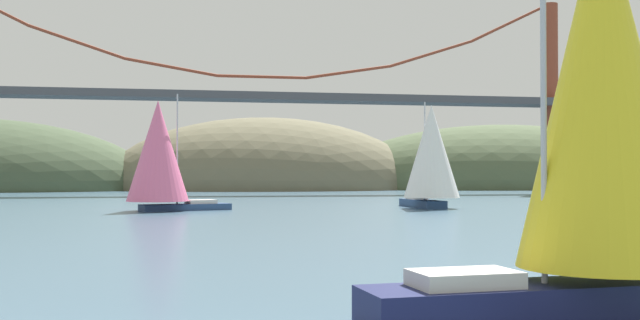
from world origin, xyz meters
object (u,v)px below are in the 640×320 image
Objects in this scene: sailboat_crimson_sail at (618,167)px; sailboat_pink_spinnaker at (159,153)px; sailboat_white_mainsail at (431,154)px; channel_buoy at (565,208)px; sailboat_yellow_sail at (596,98)px.

sailboat_pink_spinnaker reaches higher than sailboat_crimson_sail.
channel_buoy is at bearing -37.81° from sailboat_white_mainsail.
sailboat_pink_spinnaker is 36.40m from channel_buoy.
sailboat_pink_spinnaker reaches higher than channel_buoy.
sailboat_yellow_sail reaches higher than sailboat_white_mainsail.
sailboat_crimson_sail is 13.18m from channel_buoy.
sailboat_yellow_sail is 3.99× the size of channel_buoy.
sailboat_pink_spinnaker is at bearing 179.84° from sailboat_white_mainsail.
sailboat_pink_spinnaker is (-11.75, 51.29, 0.07)m from sailboat_yellow_sail.
sailboat_crimson_sail is 0.79× the size of sailboat_pink_spinnaker.
sailboat_crimson_sail is at bearing -0.00° from sailboat_pink_spinnaker.
sailboat_white_mainsail reaches higher than sailboat_crimson_sail.
sailboat_crimson_sail is at bearing 0.20° from sailboat_white_mainsail.
sailboat_crimson_sail is at bearing 37.19° from channel_buoy.
sailboat_pink_spinnaker is (-45.34, 0.00, 1.13)m from sailboat_crimson_sail.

